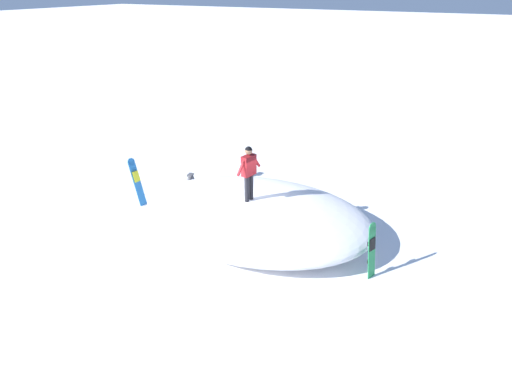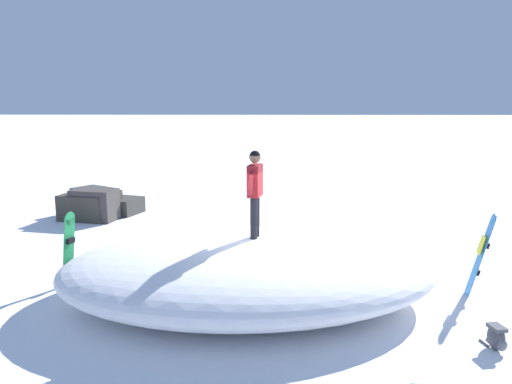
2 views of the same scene
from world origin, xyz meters
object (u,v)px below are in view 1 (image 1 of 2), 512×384
Objects in this scene: snowboarder_standing at (249,169)px; backpack_far at (249,172)px; snowboard_primary_upright at (372,249)px; backpack_near at (191,178)px; snowboard_secondary_upright at (137,181)px.

snowboarder_standing is 4.98m from backpack_far.
snowboard_primary_upright is 3.03× the size of backpack_near.
backpack_near is at bearing -105.52° from snowboard_secondary_upright.
snowboarder_standing is 4.90m from backpack_near.
backpack_near is (3.87, -2.22, -2.03)m from snowboarder_standing.
snowboarder_standing is 3.23× the size of backpack_near.
backpack_far is (6.09, -4.33, -0.67)m from snowboard_primary_upright.
snowboard_primary_upright is at bearing 174.69° from snowboarder_standing.
backpack_near is 2.42m from backpack_far.
snowboarder_standing reaches higher than backpack_near.
snowboard_primary_upright is 0.95× the size of snowboard_secondary_upright.
backpack_far is (2.19, -3.96, -2.07)m from snowboarder_standing.
snowboarder_standing is at bearing -5.31° from snowboard_primary_upright.
backpack_far is (-1.68, -1.75, -0.04)m from backpack_near.
snowboard_primary_upright is 2.79× the size of backpack_far.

